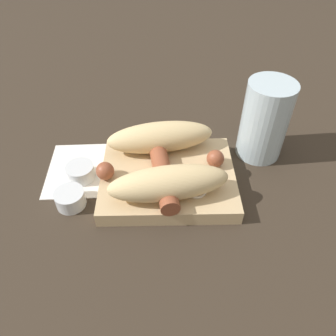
# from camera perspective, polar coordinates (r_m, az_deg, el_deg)

# --- Properties ---
(ground_plane) EXTENTS (3.00, 3.00, 0.00)m
(ground_plane) POSITION_cam_1_polar(r_m,az_deg,el_deg) (0.54, 0.00, -2.71)
(ground_plane) COLOR #33281E
(food_tray) EXTENTS (0.21, 0.17, 0.03)m
(food_tray) POSITION_cam_1_polar(r_m,az_deg,el_deg) (0.53, 0.00, -1.76)
(food_tray) COLOR tan
(food_tray) RESTS_ON ground_plane
(bread_roll) EXTENTS (0.20, 0.18, 0.05)m
(bread_roll) POSITION_cam_1_polar(r_m,az_deg,el_deg) (0.50, -0.48, 1.68)
(bread_roll) COLOR #DBBC84
(bread_roll) RESTS_ON food_tray
(sausage) EXTENTS (0.20, 0.18, 0.03)m
(sausage) POSITION_cam_1_polar(r_m,az_deg,el_deg) (0.51, -1.18, 0.60)
(sausage) COLOR brown
(sausage) RESTS_ON food_tray
(pickled_veggies) EXTENTS (0.04, 0.05, 0.00)m
(pickled_veggies) POSITION_cam_1_polar(r_m,az_deg,el_deg) (0.49, 4.68, -3.52)
(pickled_veggies) COLOR orange
(pickled_veggies) RESTS_ON food_tray
(napkin) EXTENTS (0.13, 0.13, 0.00)m
(napkin) POSITION_cam_1_polar(r_m,az_deg,el_deg) (0.58, -13.95, -0.17)
(napkin) COLOR white
(napkin) RESTS_ON ground_plane
(condiment_cup_near) EXTENTS (0.05, 0.05, 0.03)m
(condiment_cup_near) POSITION_cam_1_polar(r_m,az_deg,el_deg) (0.56, -14.95, -0.82)
(condiment_cup_near) COLOR silver
(condiment_cup_near) RESTS_ON ground_plane
(condiment_cup_far) EXTENTS (0.05, 0.05, 0.03)m
(condiment_cup_far) POSITION_cam_1_polar(r_m,az_deg,el_deg) (0.52, -16.63, -5.20)
(condiment_cup_far) COLOR silver
(condiment_cup_far) RESTS_ON ground_plane
(drink_glass) EXTENTS (0.08, 0.08, 0.14)m
(drink_glass) POSITION_cam_1_polar(r_m,az_deg,el_deg) (0.57, 16.48, 7.93)
(drink_glass) COLOR silver
(drink_glass) RESTS_ON ground_plane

